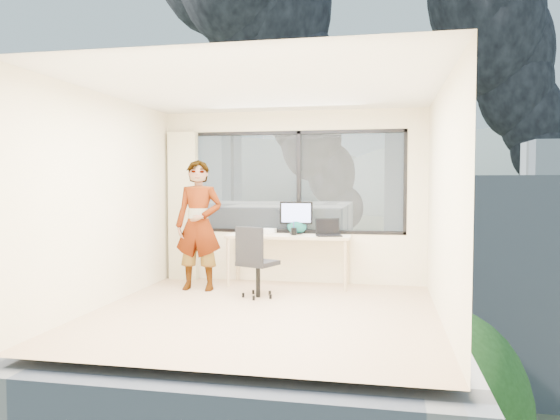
% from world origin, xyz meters
% --- Properties ---
extents(floor, '(4.00, 4.00, 0.01)m').
position_xyz_m(floor, '(0.00, 0.00, 0.00)').
color(floor, tan).
rests_on(floor, ground).
extents(ceiling, '(4.00, 4.00, 0.01)m').
position_xyz_m(ceiling, '(0.00, 0.00, 2.60)').
color(ceiling, white).
rests_on(ceiling, ground).
extents(wall_front, '(4.00, 0.01, 2.60)m').
position_xyz_m(wall_front, '(0.00, -2.00, 1.30)').
color(wall_front, beige).
rests_on(wall_front, ground).
extents(wall_left, '(0.01, 4.00, 2.60)m').
position_xyz_m(wall_left, '(-2.00, 0.00, 1.30)').
color(wall_left, beige).
rests_on(wall_left, ground).
extents(wall_right, '(0.01, 4.00, 2.60)m').
position_xyz_m(wall_right, '(2.00, 0.00, 1.30)').
color(wall_right, beige).
rests_on(wall_right, ground).
extents(window_wall, '(3.30, 0.16, 1.55)m').
position_xyz_m(window_wall, '(0.05, 2.00, 1.52)').
color(window_wall, black).
rests_on(window_wall, ground).
extents(curtain, '(0.45, 0.14, 2.30)m').
position_xyz_m(curtain, '(-1.72, 1.88, 1.15)').
color(curtain, beige).
rests_on(curtain, floor).
extents(desk, '(1.80, 0.60, 0.75)m').
position_xyz_m(desk, '(0.00, 1.66, 0.38)').
color(desk, beige).
rests_on(desk, floor).
extents(chair, '(0.64, 0.64, 0.97)m').
position_xyz_m(chair, '(-0.26, 0.80, 0.48)').
color(chair, black).
rests_on(chair, floor).
extents(person, '(0.68, 0.46, 1.84)m').
position_xyz_m(person, '(-1.19, 1.12, 0.92)').
color(person, '#2D2D33').
rests_on(person, floor).
extents(monitor, '(0.49, 0.11, 0.49)m').
position_xyz_m(monitor, '(0.09, 1.81, 1.00)').
color(monitor, black).
rests_on(monitor, desk).
extents(game_console, '(0.36, 0.33, 0.07)m').
position_xyz_m(game_console, '(-0.41, 1.84, 0.79)').
color(game_console, white).
rests_on(game_console, desk).
extents(laptop, '(0.44, 0.45, 0.23)m').
position_xyz_m(laptop, '(0.60, 1.60, 0.86)').
color(laptop, black).
rests_on(laptop, desk).
extents(cellphone, '(0.12, 0.07, 0.01)m').
position_xyz_m(cellphone, '(0.49, 1.52, 0.76)').
color(cellphone, black).
rests_on(cellphone, desk).
extents(pen_cup, '(0.10, 0.10, 0.11)m').
position_xyz_m(pen_cup, '(0.08, 1.64, 0.80)').
color(pen_cup, black).
rests_on(pen_cup, desk).
extents(handbag, '(0.30, 0.16, 0.22)m').
position_xyz_m(handbag, '(0.09, 1.84, 0.86)').
color(handbag, '#0C494D').
rests_on(handbag, desk).
extents(exterior_ground, '(400.00, 400.00, 0.04)m').
position_xyz_m(exterior_ground, '(0.00, 120.00, -14.00)').
color(exterior_ground, '#515B3D').
rests_on(exterior_ground, ground).
extents(near_bldg_a, '(16.00, 12.00, 14.00)m').
position_xyz_m(near_bldg_a, '(-9.00, 30.00, -7.00)').
color(near_bldg_a, beige).
rests_on(near_bldg_a, exterior_ground).
extents(near_bldg_b, '(14.00, 13.00, 16.00)m').
position_xyz_m(near_bldg_b, '(12.00, 38.00, -6.00)').
color(near_bldg_b, white).
rests_on(near_bldg_b, exterior_ground).
extents(far_tower_a, '(14.00, 14.00, 28.00)m').
position_xyz_m(far_tower_a, '(-35.00, 95.00, 0.00)').
color(far_tower_a, silver).
rests_on(far_tower_a, exterior_ground).
extents(far_tower_b, '(13.00, 13.00, 30.00)m').
position_xyz_m(far_tower_b, '(8.00, 120.00, 1.00)').
color(far_tower_b, silver).
rests_on(far_tower_b, exterior_ground).
extents(far_tower_c, '(15.00, 15.00, 26.00)m').
position_xyz_m(far_tower_c, '(45.00, 140.00, -1.00)').
color(far_tower_c, silver).
rests_on(far_tower_c, exterior_ground).
extents(far_tower_d, '(16.00, 14.00, 22.00)m').
position_xyz_m(far_tower_d, '(-60.00, 150.00, -3.00)').
color(far_tower_d, silver).
rests_on(far_tower_d, exterior_ground).
extents(hill_a, '(288.00, 216.00, 90.00)m').
position_xyz_m(hill_a, '(-120.00, 320.00, -14.00)').
color(hill_a, slate).
rests_on(hill_a, exterior_ground).
extents(hill_b, '(300.00, 220.00, 96.00)m').
position_xyz_m(hill_b, '(100.00, 320.00, -14.00)').
color(hill_b, slate).
rests_on(hill_b, exterior_ground).
extents(tree_a, '(7.00, 7.00, 8.00)m').
position_xyz_m(tree_a, '(-16.00, 22.00, -10.00)').
color(tree_a, '#2B551C').
rests_on(tree_a, exterior_ground).
extents(smoke_plume_a, '(40.00, 24.00, 90.00)m').
position_xyz_m(smoke_plume_a, '(-10.00, 150.00, 39.00)').
color(smoke_plume_a, black).
rests_on(smoke_plume_a, exterior_ground).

